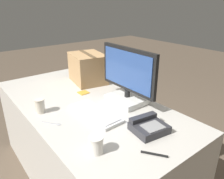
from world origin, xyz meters
TOP-DOWN VIEW (x-y plane):
  - ground_plane at (0.00, 0.00)m, footprint 12.00×12.00m
  - office_desk at (0.00, 0.00)m, footprint 1.80×0.90m
  - monitor at (0.20, 0.27)m, footprint 0.56×0.24m
  - keyboard at (0.22, -0.05)m, footprint 0.44×0.19m
  - desk_phone at (0.60, 0.10)m, footprint 0.21×0.22m
  - paper_cup_left at (-0.05, -0.34)m, footprint 0.07×0.07m
  - paper_cup_right at (0.57, -0.27)m, footprint 0.08×0.08m
  - spoon at (0.16, -0.33)m, footprint 0.12×0.10m
  - cardboard_box at (-0.38, 0.28)m, footprint 0.41×0.35m
  - pen_marker at (0.77, -0.05)m, footprint 0.12×0.09m
  - sticky_note_pad at (-0.17, 0.09)m, footprint 0.08×0.08m

SIDE VIEW (x-z plane):
  - ground_plane at x=0.00m, z-range 0.00..0.00m
  - office_desk at x=0.00m, z-range 0.00..0.74m
  - spoon at x=0.16m, z-range 0.74..0.74m
  - sticky_note_pad at x=-0.17m, z-range 0.74..0.74m
  - pen_marker at x=0.77m, z-range 0.74..0.75m
  - keyboard at x=0.22m, z-range 0.74..0.77m
  - desk_phone at x=0.60m, z-range 0.73..0.81m
  - paper_cup_right at x=0.57m, z-range 0.74..0.83m
  - paper_cup_left at x=-0.05m, z-range 0.74..0.84m
  - cardboard_box at x=-0.38m, z-range 0.74..1.02m
  - monitor at x=0.20m, z-range 0.70..1.14m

